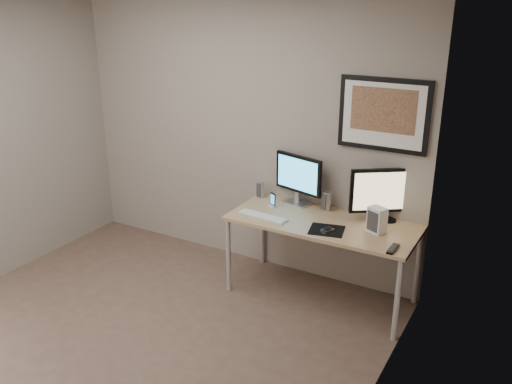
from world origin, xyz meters
The scene contains 14 objects.
floor centered at (0.00, 0.00, 0.00)m, with size 3.60×3.60×0.00m, color brown.
room centered at (0.00, 0.45, 1.64)m, with size 3.60×3.60×3.60m.
desk centered at (1.00, 1.35, 0.66)m, with size 1.60×0.70×0.73m.
framed_art centered at (1.35, 1.68, 1.62)m, with size 0.75×0.04×0.60m.
monitor_large centered at (0.64, 1.61, 0.99)m, with size 0.50×0.22×0.46m.
monitor_tv centered at (1.43, 1.62, 0.98)m, with size 0.50×0.36×0.46m.
speaker_left centered at (0.26, 1.59, 0.81)m, with size 0.06×0.06×0.16m, color #BCBDC2.
speaker_right centered at (0.94, 1.59, 0.82)m, with size 0.07×0.07×0.18m, color #BCBDC2.
phone_dock centered at (0.48, 1.43, 0.80)m, with size 0.06×0.06×0.13m, color black.
keyboard centered at (0.51, 1.17, 0.74)m, with size 0.46×0.12×0.02m, color #B9B9BD.
mousepad centered at (1.10, 1.19, 0.73)m, with size 0.28×0.25×0.00m, color black.
mouse centered at (1.12, 1.16, 0.75)m, with size 0.06×0.10×0.03m, color black.
remote centered at (1.67, 1.10, 0.74)m, with size 0.05×0.18×0.02m, color black.
fan_unit centered at (1.46, 1.35, 0.84)m, with size 0.14×0.10×0.21m, color silver.
Camera 1 is at (2.59, -2.61, 2.55)m, focal length 38.00 mm.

